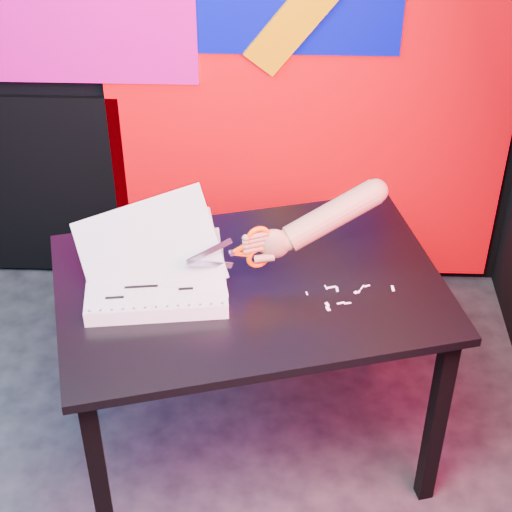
{
  "coord_description": "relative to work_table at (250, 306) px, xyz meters",
  "views": [
    {
      "loc": [
        0.55,
        -1.55,
        2.39
      ],
      "look_at": [
        0.48,
        0.47,
        0.87
      ],
      "focal_mm": 60.0,
      "sensor_mm": 36.0,
      "label": 1
    }
  ],
  "objects": [
    {
      "name": "scissors",
      "position": [
        0.01,
        0.0,
        0.22
      ],
      "size": [
        0.25,
        0.11,
        0.15
      ],
      "rotation": [
        0.0,
        0.0,
        0.39
      ],
      "color": "#9697B3",
      "rests_on": "printout_stack"
    },
    {
      "name": "hand_forearm",
      "position": [
        0.22,
        0.09,
        0.27
      ],
      "size": [
        0.43,
        0.21,
        0.2
      ],
      "rotation": [
        0.0,
        0.0,
        0.39
      ],
      "color": "brown",
      "rests_on": "work_table"
    },
    {
      "name": "room",
      "position": [
        -0.46,
        -0.49,
        0.69
      ],
      "size": [
        3.01,
        3.01,
        2.71
      ],
      "color": "black",
      "rests_on": "ground"
    },
    {
      "name": "printout_stack",
      "position": [
        -0.28,
        -0.04,
        0.12
      ],
      "size": [
        0.49,
        0.36,
        0.31
      ],
      "rotation": [
        0.0,
        0.0,
        0.13
      ],
      "color": "white",
      "rests_on": "work_table"
    },
    {
      "name": "work_table",
      "position": [
        0.0,
        0.0,
        0.0
      ],
      "size": [
        1.33,
        1.06,
        0.75
      ],
      "rotation": [
        0.0,
        0.0,
        0.26
      ],
      "color": "black",
      "rests_on": "ground"
    },
    {
      "name": "paper_clippings",
      "position": [
        0.29,
        -0.05,
        0.09
      ],
      "size": [
        0.27,
        0.13,
        0.0
      ],
      "color": "silver",
      "rests_on": "work_table"
    },
    {
      "name": "backdrop",
      "position": [
        -0.4,
        0.98,
        0.3
      ],
      "size": [
        2.88,
        0.05,
        2.08
      ],
      "color": "#EC0008",
      "rests_on": "ground"
    }
  ]
}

